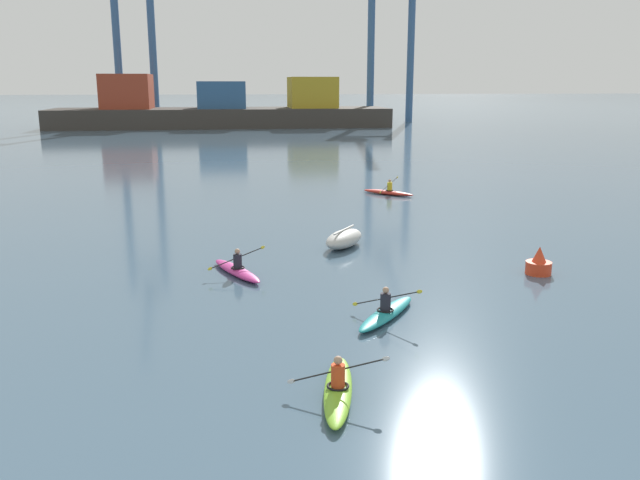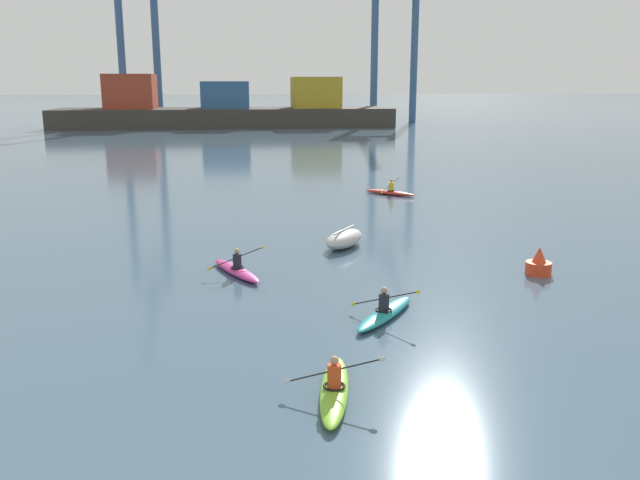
{
  "view_description": "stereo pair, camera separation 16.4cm",
  "coord_description": "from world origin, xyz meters",
  "px_view_note": "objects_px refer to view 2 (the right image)",
  "views": [
    {
      "loc": [
        -4.41,
        -4.89,
        6.58
      ],
      "look_at": [
        -0.88,
        19.94,
        0.6
      ],
      "focal_mm": 37.04,
      "sensor_mm": 36.0,
      "label": 1
    },
    {
      "loc": [
        -4.24,
        -4.92,
        6.58
      ],
      "look_at": [
        -0.88,
        19.94,
        0.6
      ],
      "focal_mm": 37.04,
      "sensor_mm": 36.0,
      "label": 2
    }
  ],
  "objects_px": {
    "container_barge": "(225,110)",
    "kayak_red": "(390,192)",
    "gantry_crane_west_mid": "(396,21)",
    "kayak_lime": "(334,388)",
    "channel_buoy": "(539,265)",
    "kayak_teal": "(385,312)",
    "capsized_dinghy": "(344,239)",
    "kayak_magenta": "(236,269)",
    "gantry_crane_west": "(136,3)"
  },
  "relations": [
    {
      "from": "container_barge",
      "to": "kayak_red",
      "type": "bearing_deg",
      "value": -81.14
    },
    {
      "from": "gantry_crane_west_mid",
      "to": "kayak_lime",
      "type": "height_order",
      "value": "gantry_crane_west_mid"
    },
    {
      "from": "container_barge",
      "to": "kayak_lime",
      "type": "height_order",
      "value": "container_barge"
    },
    {
      "from": "channel_buoy",
      "to": "kayak_teal",
      "type": "relative_size",
      "value": 0.33
    },
    {
      "from": "container_barge",
      "to": "kayak_teal",
      "type": "xyz_separation_m",
      "value": [
        4.96,
        -86.29,
        -2.44
      ]
    },
    {
      "from": "channel_buoy",
      "to": "kayak_teal",
      "type": "xyz_separation_m",
      "value": [
        -6.38,
        -3.62,
        -0.19
      ]
    },
    {
      "from": "channel_buoy",
      "to": "kayak_teal",
      "type": "distance_m",
      "value": 7.33
    },
    {
      "from": "capsized_dinghy",
      "to": "channel_buoy",
      "type": "height_order",
      "value": "channel_buoy"
    },
    {
      "from": "kayak_magenta",
      "to": "kayak_red",
      "type": "xyz_separation_m",
      "value": [
        9.39,
        15.9,
        -0.0
      ]
    },
    {
      "from": "channel_buoy",
      "to": "kayak_red",
      "type": "distance_m",
      "value": 17.39
    },
    {
      "from": "gantry_crane_west",
      "to": "gantry_crane_west_mid",
      "type": "bearing_deg",
      "value": -0.9
    },
    {
      "from": "capsized_dinghy",
      "to": "kayak_teal",
      "type": "relative_size",
      "value": 0.91
    },
    {
      "from": "gantry_crane_west",
      "to": "kayak_magenta",
      "type": "relative_size",
      "value": 11.28
    },
    {
      "from": "kayak_magenta",
      "to": "capsized_dinghy",
      "type": "bearing_deg",
      "value": 37.31
    },
    {
      "from": "container_barge",
      "to": "kayak_lime",
      "type": "xyz_separation_m",
      "value": [
        2.78,
        -90.88,
        -2.44
      ]
    },
    {
      "from": "capsized_dinghy",
      "to": "kayak_red",
      "type": "distance_m",
      "value": 13.46
    },
    {
      "from": "capsized_dinghy",
      "to": "kayak_red",
      "type": "xyz_separation_m",
      "value": [
        4.95,
        12.52,
        -0.18
      ]
    },
    {
      "from": "gantry_crane_west_mid",
      "to": "kayak_magenta",
      "type": "xyz_separation_m",
      "value": [
        -27.85,
        -89.59,
        -16.5
      ]
    },
    {
      "from": "capsized_dinghy",
      "to": "channel_buoy",
      "type": "relative_size",
      "value": 2.77
    },
    {
      "from": "gantry_crane_west",
      "to": "kayak_red",
      "type": "distance_m",
      "value": 80.22
    },
    {
      "from": "capsized_dinghy",
      "to": "channel_buoy",
      "type": "bearing_deg",
      "value": -38.37
    },
    {
      "from": "kayak_magenta",
      "to": "kayak_teal",
      "type": "distance_m",
      "value": 6.57
    },
    {
      "from": "channel_buoy",
      "to": "kayak_magenta",
      "type": "distance_m",
      "value": 10.66
    },
    {
      "from": "container_barge",
      "to": "kayak_magenta",
      "type": "xyz_separation_m",
      "value": [
        0.79,
        -81.21,
        -2.44
      ]
    },
    {
      "from": "gantry_crane_west_mid",
      "to": "kayak_magenta",
      "type": "distance_m",
      "value": 95.26
    },
    {
      "from": "kayak_red",
      "to": "gantry_crane_west_mid",
      "type": "bearing_deg",
      "value": 75.94
    },
    {
      "from": "container_barge",
      "to": "kayak_lime",
      "type": "relative_size",
      "value": 14.69
    },
    {
      "from": "container_barge",
      "to": "capsized_dinghy",
      "type": "distance_m",
      "value": 78.04
    },
    {
      "from": "kayak_lime",
      "to": "kayak_red",
      "type": "bearing_deg",
      "value": 73.84
    },
    {
      "from": "kayak_magenta",
      "to": "kayak_lime",
      "type": "relative_size",
      "value": 0.97
    },
    {
      "from": "gantry_crane_west",
      "to": "capsized_dinghy",
      "type": "relative_size",
      "value": 13.62
    },
    {
      "from": "gantry_crane_west",
      "to": "kayak_red",
      "type": "relative_size",
      "value": 13.16
    },
    {
      "from": "kayak_teal",
      "to": "kayak_lime",
      "type": "height_order",
      "value": "kayak_teal"
    },
    {
      "from": "gantry_crane_west",
      "to": "channel_buoy",
      "type": "distance_m",
      "value": 96.78
    },
    {
      "from": "container_barge",
      "to": "capsized_dinghy",
      "type": "relative_size",
      "value": 18.3
    },
    {
      "from": "container_barge",
      "to": "capsized_dinghy",
      "type": "height_order",
      "value": "container_barge"
    },
    {
      "from": "container_barge",
      "to": "gantry_crane_west_mid",
      "type": "xyz_separation_m",
      "value": [
        28.64,
        8.38,
        14.07
      ]
    },
    {
      "from": "gantry_crane_west_mid",
      "to": "container_barge",
      "type": "bearing_deg",
      "value": -163.7
    },
    {
      "from": "channel_buoy",
      "to": "gantry_crane_west",
      "type": "bearing_deg",
      "value": 105.11
    },
    {
      "from": "kayak_lime",
      "to": "container_barge",
      "type": "bearing_deg",
      "value": 91.75
    },
    {
      "from": "gantry_crane_west_mid",
      "to": "kayak_teal",
      "type": "relative_size",
      "value": 10.66
    },
    {
      "from": "capsized_dinghy",
      "to": "kayak_magenta",
      "type": "bearing_deg",
      "value": -142.69
    },
    {
      "from": "channel_buoy",
      "to": "kayak_magenta",
      "type": "bearing_deg",
      "value": 172.16
    },
    {
      "from": "container_barge",
      "to": "kayak_red",
      "type": "height_order",
      "value": "container_barge"
    },
    {
      "from": "kayak_magenta",
      "to": "channel_buoy",
      "type": "bearing_deg",
      "value": -7.84
    },
    {
      "from": "kayak_teal",
      "to": "kayak_lime",
      "type": "xyz_separation_m",
      "value": [
        -2.19,
        -4.59,
        0.0
      ]
    },
    {
      "from": "gantry_crane_west",
      "to": "gantry_crane_west_mid",
      "type": "xyz_separation_m",
      "value": [
        42.06,
        -0.66,
        -2.22
      ]
    },
    {
      "from": "container_barge",
      "to": "kayak_teal",
      "type": "bearing_deg",
      "value": -86.71
    },
    {
      "from": "gantry_crane_west",
      "to": "kayak_magenta",
      "type": "xyz_separation_m",
      "value": [
        14.21,
        -90.25,
        -18.72
      ]
    },
    {
      "from": "kayak_teal",
      "to": "channel_buoy",
      "type": "bearing_deg",
      "value": 29.56
    }
  ]
}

